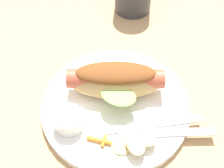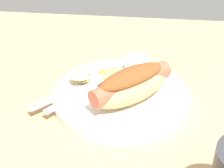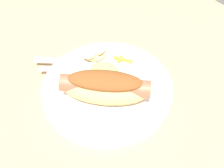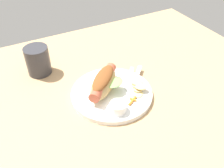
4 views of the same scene
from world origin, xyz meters
The scene contains 8 objects.
ground_plane centered at (0.00, 0.00, -0.90)cm, with size 120.00×90.00×1.80cm, color tan.
plate centered at (-2.31, -2.78, 0.80)cm, with size 26.04×26.04×1.60cm, color white.
hot_dog centered at (-4.23, -0.82, 4.77)cm, with size 16.05×15.91×6.13cm.
sauce_ramekin centered at (-4.69, -11.25, 3.06)cm, with size 4.88×4.88×2.92cm, color white.
fork centered at (5.58, -1.04, 1.80)cm, with size 10.66×13.93×0.40cm.
knife centered at (7.78, -1.08, 1.78)cm, with size 15.85×1.40×0.36cm, color silver.
chips_pile centered at (5.44, -6.01, 2.76)cm, with size 6.48×7.60×2.26cm.
carrot_garnish centered at (1.21, -9.79, 1.97)cm, with size 3.88×2.85×0.78cm.
Camera 3 is at (-33.34, 21.37, 48.14)cm, focal length 49.42 mm.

